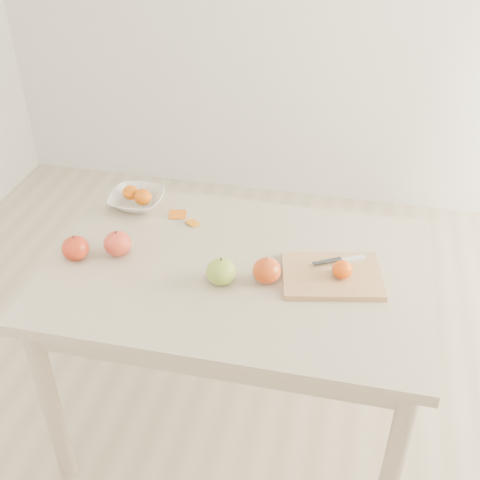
# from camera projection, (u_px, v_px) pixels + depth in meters

# --- Properties ---
(ground) EXTENTS (3.50, 3.50, 0.00)m
(ground) POSITION_uv_depth(u_px,v_px,m) (237.00, 420.00, 2.32)
(ground) COLOR #C6B293
(ground) RESTS_ON ground
(table) EXTENTS (1.20, 0.80, 0.75)m
(table) POSITION_uv_depth(u_px,v_px,m) (237.00, 291.00, 1.94)
(table) COLOR #C0AE91
(table) RESTS_ON ground
(cutting_board) EXTENTS (0.34, 0.27, 0.02)m
(cutting_board) POSITION_uv_depth(u_px,v_px,m) (332.00, 275.00, 1.84)
(cutting_board) COLOR #AB7D55
(cutting_board) RESTS_ON table
(board_tangerine) EXTENTS (0.06, 0.06, 0.05)m
(board_tangerine) POSITION_uv_depth(u_px,v_px,m) (343.00, 269.00, 1.80)
(board_tangerine) COLOR #CB4607
(board_tangerine) RESTS_ON cutting_board
(fruit_bowl) EXTENTS (0.20, 0.20, 0.05)m
(fruit_bowl) POSITION_uv_depth(u_px,v_px,m) (137.00, 200.00, 2.17)
(fruit_bowl) COLOR silver
(fruit_bowl) RESTS_ON table
(bowl_tangerine_near) EXTENTS (0.06, 0.06, 0.05)m
(bowl_tangerine_near) POSITION_uv_depth(u_px,v_px,m) (131.00, 192.00, 2.17)
(bowl_tangerine_near) COLOR #CD5D07
(bowl_tangerine_near) RESTS_ON fruit_bowl
(bowl_tangerine_far) EXTENTS (0.06, 0.06, 0.06)m
(bowl_tangerine_far) POSITION_uv_depth(u_px,v_px,m) (143.00, 197.00, 2.14)
(bowl_tangerine_far) COLOR #CD5407
(bowl_tangerine_far) RESTS_ON fruit_bowl
(orange_peel_a) EXTENTS (0.07, 0.06, 0.01)m
(orange_peel_a) POSITION_uv_depth(u_px,v_px,m) (178.00, 216.00, 2.13)
(orange_peel_a) COLOR #C75A0E
(orange_peel_a) RESTS_ON table
(orange_peel_b) EXTENTS (0.06, 0.05, 0.01)m
(orange_peel_b) POSITION_uv_depth(u_px,v_px,m) (193.00, 223.00, 2.09)
(orange_peel_b) COLOR orange
(orange_peel_b) RESTS_ON table
(paring_knife) EXTENTS (0.16, 0.08, 0.01)m
(paring_knife) POSITION_uv_depth(u_px,v_px,m) (349.00, 260.00, 1.88)
(paring_knife) COLOR silver
(paring_knife) RESTS_ON cutting_board
(apple_green) EXTENTS (0.09, 0.09, 0.08)m
(apple_green) POSITION_uv_depth(u_px,v_px,m) (221.00, 271.00, 1.80)
(apple_green) COLOR olive
(apple_green) RESTS_ON table
(apple_red_b) EXTENTS (0.09, 0.09, 0.08)m
(apple_red_b) POSITION_uv_depth(u_px,v_px,m) (117.00, 244.00, 1.92)
(apple_red_b) COLOR #A71C18
(apple_red_b) RESTS_ON table
(apple_red_e) EXTENTS (0.09, 0.09, 0.08)m
(apple_red_e) POSITION_uv_depth(u_px,v_px,m) (267.00, 270.00, 1.81)
(apple_red_e) COLOR #951408
(apple_red_e) RESTS_ON table
(apple_red_d) EXTENTS (0.09, 0.09, 0.08)m
(apple_red_d) POSITION_uv_depth(u_px,v_px,m) (75.00, 248.00, 1.90)
(apple_red_d) COLOR maroon
(apple_red_d) RESTS_ON table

